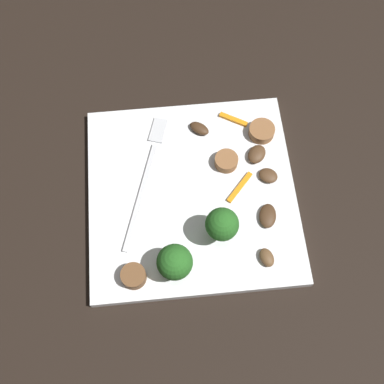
% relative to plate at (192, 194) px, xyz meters
% --- Properties ---
extents(ground_plane, '(1.40, 1.40, 0.00)m').
position_rel_plate_xyz_m(ground_plane, '(0.00, 0.00, -0.01)').
color(ground_plane, black).
extents(plate, '(0.25, 0.25, 0.01)m').
position_rel_plate_xyz_m(plate, '(0.00, 0.00, 0.00)').
color(plate, white).
rests_on(plate, ground_plane).
extents(fork, '(0.18, 0.07, 0.00)m').
position_rel_plate_xyz_m(fork, '(0.03, 0.05, 0.01)').
color(fork, silver).
rests_on(fork, plate).
extents(broccoli_floret_0, '(0.04, 0.04, 0.05)m').
position_rel_plate_xyz_m(broccoli_floret_0, '(-0.09, 0.03, 0.04)').
color(broccoli_floret_0, '#296420').
rests_on(broccoli_floret_0, plate).
extents(broccoli_floret_1, '(0.04, 0.04, 0.06)m').
position_rel_plate_xyz_m(broccoli_floret_1, '(-0.06, -0.03, 0.04)').
color(broccoli_floret_1, '#296420').
rests_on(broccoli_floret_1, plate).
extents(sausage_slice_0, '(0.04, 0.04, 0.01)m').
position_rel_plate_xyz_m(sausage_slice_0, '(0.04, -0.05, 0.01)').
color(sausage_slice_0, brown).
rests_on(sausage_slice_0, plate).
extents(sausage_slice_1, '(0.04, 0.04, 0.01)m').
position_rel_plate_xyz_m(sausage_slice_1, '(0.07, -0.10, 0.01)').
color(sausage_slice_1, brown).
rests_on(sausage_slice_1, plate).
extents(sausage_slice_2, '(0.03, 0.03, 0.02)m').
position_rel_plate_xyz_m(sausage_slice_2, '(-0.10, 0.08, 0.01)').
color(sausage_slice_2, brown).
rests_on(sausage_slice_2, plate).
extents(mushroom_0, '(0.03, 0.03, 0.01)m').
position_rel_plate_xyz_m(mushroom_0, '(-0.04, -0.09, 0.01)').
color(mushroom_0, '#422B19').
rests_on(mushroom_0, plate).
extents(mushroom_1, '(0.03, 0.03, 0.01)m').
position_rel_plate_xyz_m(mushroom_1, '(0.04, -0.09, 0.01)').
color(mushroom_1, '#4C331E').
rests_on(mushroom_1, plate).
extents(mushroom_2, '(0.03, 0.03, 0.01)m').
position_rel_plate_xyz_m(mushroom_2, '(0.01, -0.10, 0.01)').
color(mushroom_2, '#4C331E').
rests_on(mushroom_2, plate).
extents(mushroom_3, '(0.03, 0.03, 0.01)m').
position_rel_plate_xyz_m(mushroom_3, '(0.09, -0.02, 0.01)').
color(mushroom_3, '#422B19').
rests_on(mushroom_3, plate).
extents(mushroom_4, '(0.03, 0.02, 0.01)m').
position_rel_plate_xyz_m(mushroom_4, '(-0.09, -0.08, 0.01)').
color(mushroom_4, brown).
rests_on(mushroom_4, plate).
extents(pepper_strip_0, '(0.02, 0.04, 0.00)m').
position_rel_plate_xyz_m(pepper_strip_0, '(0.10, -0.06, 0.01)').
color(pepper_strip_0, orange).
rests_on(pepper_strip_0, plate).
extents(pepper_strip_3, '(0.04, 0.04, 0.00)m').
position_rel_plate_xyz_m(pepper_strip_3, '(0.00, -0.06, 0.01)').
color(pepper_strip_3, orange).
rests_on(pepper_strip_3, plate).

